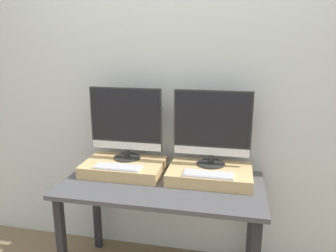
# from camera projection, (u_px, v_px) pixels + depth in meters

# --- Properties ---
(wall_back) EXTENTS (8.00, 0.04, 2.60)m
(wall_back) POSITION_uv_depth(u_px,v_px,m) (174.00, 96.00, 2.47)
(wall_back) COLOR silver
(wall_back) RESTS_ON ground_plane
(workbench) EXTENTS (1.36, 0.68, 0.77)m
(workbench) POSITION_uv_depth(u_px,v_px,m) (162.00, 196.00, 2.24)
(workbench) COLOR #47474C
(workbench) RESTS_ON ground_plane
(wooden_riser_left) EXTENTS (0.57, 0.38, 0.08)m
(wooden_riser_left) POSITION_uv_depth(u_px,v_px,m) (124.00, 167.00, 2.38)
(wooden_riser_left) COLOR tan
(wooden_riser_left) RESTS_ON workbench
(monitor_left) EXTENTS (0.53, 0.20, 0.53)m
(monitor_left) POSITION_uv_depth(u_px,v_px,m) (126.00, 122.00, 2.38)
(monitor_left) COLOR #282828
(monitor_left) RESTS_ON wooden_riser_left
(keyboard_left) EXTENTS (0.33, 0.12, 0.01)m
(keyboard_left) POSITION_uv_depth(u_px,v_px,m) (118.00, 167.00, 2.26)
(keyboard_left) COLOR silver
(keyboard_left) RESTS_ON wooden_riser_left
(wooden_riser_right) EXTENTS (0.57, 0.38, 0.08)m
(wooden_riser_right) POSITION_uv_depth(u_px,v_px,m) (210.00, 174.00, 2.26)
(wooden_riser_right) COLOR tan
(wooden_riser_right) RESTS_ON workbench
(monitor_right) EXTENTS (0.53, 0.20, 0.53)m
(monitor_right) POSITION_uv_depth(u_px,v_px,m) (212.00, 126.00, 2.25)
(monitor_right) COLOR #282828
(monitor_right) RESTS_ON wooden_riser_right
(keyboard_right) EXTENTS (0.33, 0.12, 0.01)m
(keyboard_right) POSITION_uv_depth(u_px,v_px,m) (208.00, 174.00, 2.13)
(keyboard_right) COLOR silver
(keyboard_right) RESTS_ON wooden_riser_right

